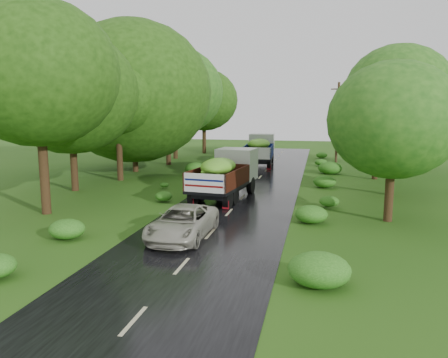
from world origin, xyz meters
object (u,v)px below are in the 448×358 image
(truck_far, at_px, (260,148))
(car, at_px, (183,222))
(truck_near, at_px, (226,172))
(utility_pole, at_px, (337,127))

(truck_far, distance_m, car, 23.95)
(truck_far, relative_size, car, 1.50)
(truck_near, xyz_separation_m, car, (-0.05, -8.51, -0.93))
(car, bearing_deg, truck_near, 90.72)
(truck_near, bearing_deg, truck_far, 97.07)
(utility_pole, bearing_deg, truck_far, 175.57)
(truck_near, relative_size, truck_far, 0.99)
(truck_near, distance_m, truck_far, 15.42)
(car, bearing_deg, utility_pole, 72.82)
(truck_far, relative_size, utility_pole, 0.93)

